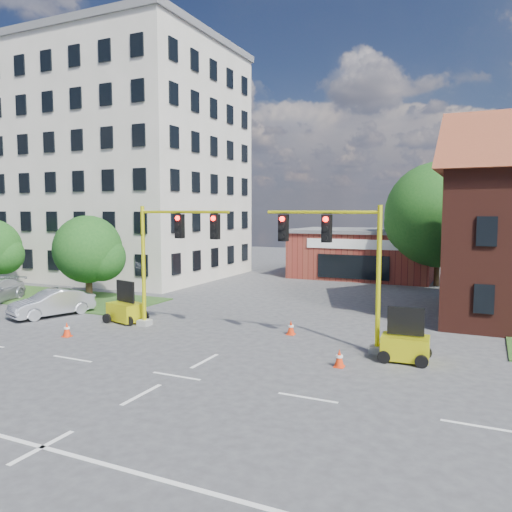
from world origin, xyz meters
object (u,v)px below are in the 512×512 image
trailer_west (126,310)px  trailer_east (405,345)px  signal_mast_west (170,252)px  signal_mast_east (340,259)px

trailer_west → trailer_east: trailer_west is taller
signal_mast_west → signal_mast_east: (8.71, 0.00, 0.00)m
trailer_west → trailer_east: 14.67m
signal_mast_east → trailer_east: size_ratio=2.99×
trailer_west → trailer_east: size_ratio=1.03×
trailer_west → signal_mast_east: bearing=14.4°
trailer_west → signal_mast_west: bearing=11.0°
signal_mast_west → trailer_west: signal_mast_west is taller
trailer_east → trailer_west: bearing=172.5°
signal_mast_west → trailer_east: signal_mast_west is taller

